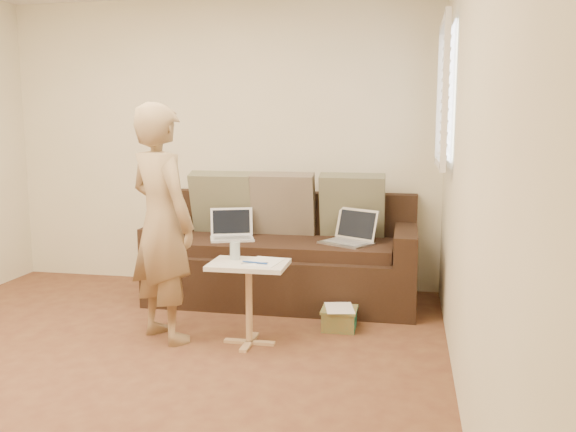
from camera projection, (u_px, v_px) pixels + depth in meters
The scene contains 16 objects.
floor at pixel (111, 376), 3.65m from camera, with size 4.50×4.50×0.00m, color #542C1F.
wall_back at pixel (220, 144), 5.63m from camera, with size 4.00×4.00×0.00m, color beige.
wall_right at pixel (469, 162), 3.07m from camera, with size 4.50×4.50×0.00m, color beige.
window_blinds at pixel (445, 94), 4.48m from camera, with size 0.12×0.88×1.08m, color white, non-canonical shape.
sofa at pixel (284, 251), 5.18m from camera, with size 2.20×0.95×0.85m, color black, non-canonical shape.
pillow_left at pixel (223, 203), 5.45m from camera, with size 0.55×0.14×0.55m, color #606047, non-canonical shape.
pillow_mid at pixel (283, 204), 5.34m from camera, with size 0.55×0.14×0.55m, color brown, non-canonical shape.
pillow_right at pixel (352, 206), 5.25m from camera, with size 0.55×0.14×0.55m, color #606047, non-canonical shape.
laptop_silver at pixel (346, 244), 4.97m from camera, with size 0.39×0.28×0.26m, color #B7BABC, non-canonical shape.
laptop_white at pixel (232, 240), 5.15m from camera, with size 0.36×0.26×0.26m, color white, non-canonical shape.
person at pixel (162, 223), 4.18m from camera, with size 0.60×0.40×1.63m, color olive.
side_table at pixel (249, 303), 4.15m from camera, with size 0.52×0.36×0.57m, color silver, non-canonical shape.
drinking_glass at pixel (235, 251), 4.19m from camera, with size 0.07×0.07×0.12m, color silver, non-canonical shape.
scissors at pixel (255, 263), 4.06m from camera, with size 0.18×0.10×0.02m, color silver, non-canonical shape.
paper_on_table at pixel (264, 262), 4.11m from camera, with size 0.21×0.30×0.00m, color white, non-canonical shape.
striped_box at pixel (339, 318), 4.48m from camera, with size 0.26×0.26×0.16m, color #C1651D, non-canonical shape.
Camera 1 is at (1.70, -3.19, 1.50)m, focal length 38.27 mm.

